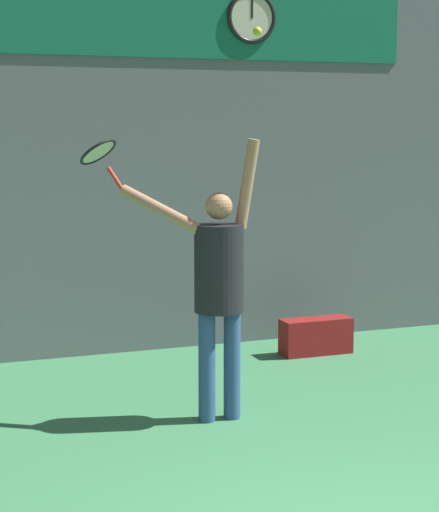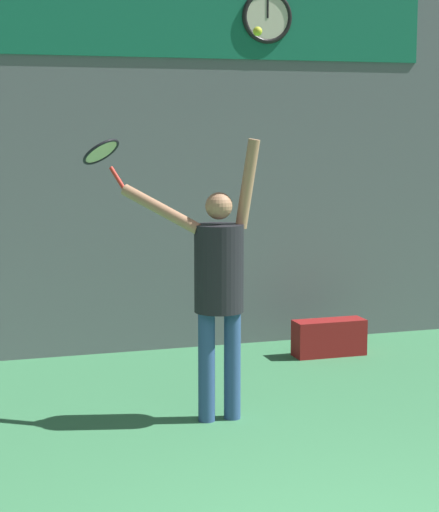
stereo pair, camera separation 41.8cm
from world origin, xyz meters
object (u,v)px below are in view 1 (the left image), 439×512
Objects in this scene: tennis_ball at (257,32)px; equipment_bag at (316,336)px; scoreboard_clock at (252,17)px; tennis_player at (218,279)px; tennis_racket at (99,154)px.

tennis_ball is 3.52m from equipment_bag.
scoreboard_clock is 3.27m from equipment_bag.
tennis_ball is 0.10× the size of equipment_bag.
tennis_ball is (0.28, -0.08, 1.84)m from tennis_player.
tennis_player is 3.02× the size of equipment_bag.
scoreboard_clock is at bearing 68.26° from tennis_ball.
scoreboard_clock is at bearing 61.97° from tennis_player.
tennis_ball is at bearing -129.10° from equipment_bag.
tennis_racket is 0.58× the size of equipment_bag.
tennis_racket is at bearing -156.10° from equipment_bag.
equipment_bag is at bearing -59.25° from scoreboard_clock.
scoreboard_clock is 2.98m from tennis_racket.
tennis_racket is 1.52m from tennis_ball.
tennis_racket is 3.25m from equipment_bag.
tennis_ball is at bearing -111.74° from scoreboard_clock.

